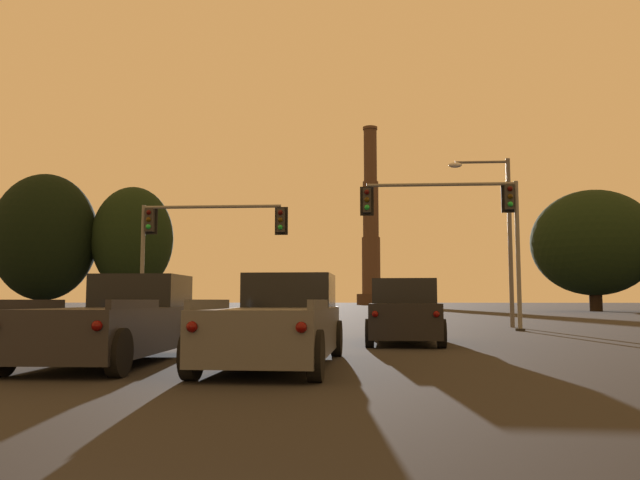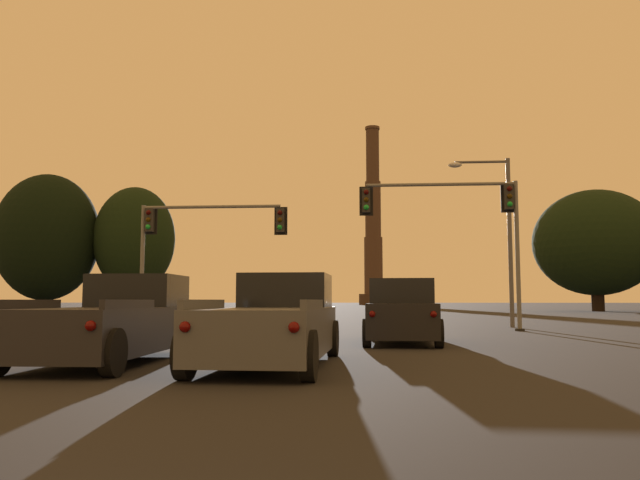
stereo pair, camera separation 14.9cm
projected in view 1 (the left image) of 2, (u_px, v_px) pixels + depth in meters
suv_right_lane_front at (404, 312)px, 18.38m from camera, size 2.29×4.97×1.86m
pickup_truck_center_lane_second at (280, 323)px, 12.19m from camera, size 2.33×5.55×1.82m
pickup_truck_left_lane_second at (118, 322)px, 12.70m from camera, size 2.29×5.54×1.82m
traffic_light_overhead_left at (193, 232)px, 27.62m from camera, size 6.67×0.50×5.48m
traffic_light_overhead_right at (464, 215)px, 25.95m from camera, size 6.68×0.50×6.18m
street_lamp at (500, 222)px, 29.13m from camera, size 2.87×0.36×7.90m
smokestack at (371, 234)px, 161.75m from camera, size 7.57×7.57×46.75m
treeline_right_mid at (45, 237)px, 72.89m from camera, size 12.04×10.83×16.04m
treeline_center_left at (593, 243)px, 70.15m from camera, size 13.72×12.35×13.66m
treeline_far_right at (133, 239)px, 73.70m from camera, size 9.52×8.57×14.66m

